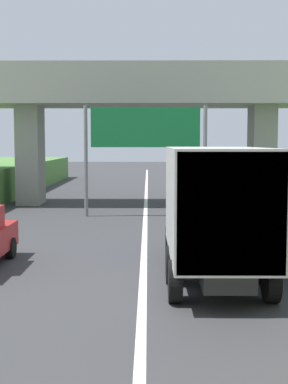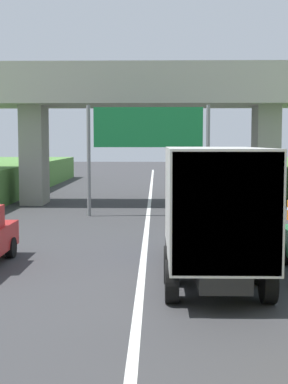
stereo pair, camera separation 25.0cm
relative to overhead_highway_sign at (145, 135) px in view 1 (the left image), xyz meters
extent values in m
cube|color=white|center=(0.00, -1.08, -3.93)|extent=(0.20, 91.23, 0.01)
cube|color=#9E998E|center=(0.00, 5.32, 2.24)|extent=(40.00, 4.80, 1.10)
cube|color=#9E998E|center=(0.00, 3.10, 3.34)|extent=(40.00, 0.36, 1.10)
cube|color=#9E998E|center=(0.00, 7.54, 3.34)|extent=(40.00, 0.36, 1.10)
cube|color=gray|center=(-6.64, 5.32, -1.12)|extent=(1.30, 2.20, 5.62)
cube|color=gray|center=(6.64, 5.32, -1.12)|extent=(1.30, 2.20, 5.62)
cylinder|color=slate|center=(-2.85, 0.00, -1.27)|extent=(0.18, 0.18, 5.32)
cylinder|color=slate|center=(2.85, 0.00, -1.27)|extent=(0.18, 0.18, 5.32)
cube|color=#167238|center=(0.00, 0.00, 0.34)|extent=(5.20, 0.12, 1.90)
cube|color=white|center=(0.00, -0.01, 0.34)|extent=(4.89, 0.01, 1.67)
cube|color=black|center=(1.80, -11.91, -3.27)|extent=(1.10, 7.30, 0.36)
cube|color=#233D9E|center=(1.80, -9.31, -2.04)|extent=(2.10, 2.10, 2.10)
cube|color=#2D3842|center=(1.80, -8.29, -1.74)|extent=(1.89, 0.06, 0.90)
cube|color=#B7B7B2|center=(1.80, -12.96, -1.79)|extent=(2.30, 5.20, 2.60)
cube|color=gray|center=(1.80, -15.54, -1.79)|extent=(2.21, 0.04, 2.50)
cylinder|color=black|center=(0.83, -9.31, -3.45)|extent=(0.30, 0.96, 0.96)
cylinder|color=black|center=(2.77, -9.31, -3.45)|extent=(0.30, 0.96, 0.96)
cylinder|color=black|center=(0.73, -14.39, -3.45)|extent=(0.30, 0.96, 0.96)
cylinder|color=black|center=(2.87, -14.39, -3.45)|extent=(0.30, 0.96, 0.96)
cylinder|color=black|center=(0.73, -12.70, -3.45)|extent=(0.30, 0.96, 0.96)
cylinder|color=black|center=(2.87, -12.70, -3.45)|extent=(0.30, 0.96, 0.96)
cylinder|color=black|center=(-4.11, -9.70, -3.61)|extent=(0.22, 0.64, 0.64)
cylinder|color=black|center=(4.17, -10.47, -3.61)|extent=(0.22, 0.64, 0.64)
cylinder|color=orange|center=(6.53, 4.12, -3.48)|extent=(0.56, 0.56, 0.90)
cylinder|color=white|center=(6.53, 4.12, -3.41)|extent=(0.57, 0.57, 0.12)
camera|label=1|loc=(0.13, -26.53, -0.35)|focal=51.90mm
camera|label=2|loc=(0.38, -26.53, -0.35)|focal=51.90mm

